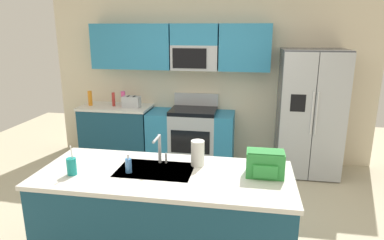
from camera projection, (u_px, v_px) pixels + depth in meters
name	position (u px, v px, depth m)	size (l,w,h in m)	color
ground_plane	(184.00, 223.00, 3.87)	(9.00, 9.00, 0.00)	beige
kitchen_wall_unit	(200.00, 71.00, 5.49)	(5.20, 0.43, 2.60)	beige
back_counter	(117.00, 132.00, 5.70)	(1.14, 0.63, 0.90)	navy
range_oven	(191.00, 136.00, 5.50)	(1.36, 0.61, 1.10)	#B7BABF
refrigerator	(309.00, 113.00, 5.02)	(0.90, 0.76, 1.85)	#4C4F54
island_counter	(165.00, 217.00, 3.14)	(2.25, 0.94, 0.90)	navy
toaster	(131.00, 102.00, 5.47)	(0.28, 0.16, 0.18)	#B7BABF
pepper_mill	(113.00, 99.00, 5.56)	(0.05, 0.05, 0.22)	#B2332D
bottle_orange	(90.00, 98.00, 5.60)	(0.07, 0.07, 0.24)	orange
bottle_pink	(123.00, 99.00, 5.55)	(0.07, 0.07, 0.24)	#EA4C93
sink_faucet	(159.00, 147.00, 3.17)	(0.09, 0.21, 0.28)	#B7BABF
drink_cup_teal	(72.00, 166.00, 2.96)	(0.08, 0.08, 0.27)	teal
soap_dispenser	(128.00, 165.00, 3.01)	(0.06, 0.06, 0.17)	#4C8CD8
paper_towel_roll	(198.00, 153.00, 3.15)	(0.12, 0.12, 0.24)	white
backpack	(265.00, 163.00, 2.93)	(0.32, 0.22, 0.23)	green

